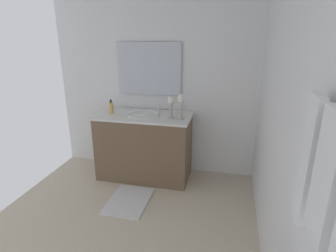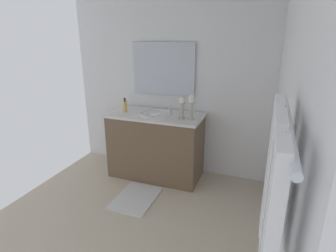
{
  "view_description": "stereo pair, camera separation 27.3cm",
  "coord_description": "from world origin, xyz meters",
  "px_view_note": "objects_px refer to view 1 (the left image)",
  "views": [
    {
      "loc": [
        1.97,
        0.96,
        1.81
      ],
      "look_at": [
        -0.11,
        0.49,
        1.09
      ],
      "focal_mm": 29.38,
      "sensor_mm": 36.0,
      "label": 1
    },
    {
      "loc": [
        1.89,
        1.23,
        1.81
      ],
      "look_at": [
        -0.11,
        0.49,
        1.09
      ],
      "focal_mm": 29.38,
      "sensor_mm": 36.0,
      "label": 2
    }
  ],
  "objects_px": {
    "bath_mat": "(129,201)",
    "sink_basin": "(144,118)",
    "towel_near_vanity": "(308,161)",
    "vanity_cabinet": "(144,146)",
    "towel_center": "(327,177)",
    "candle_holder_short": "(171,107)",
    "mirror": "(149,69)",
    "soap_bottle": "(111,108)",
    "candle_holder_tall": "(181,106)"
  },
  "relations": [
    {
      "from": "bath_mat",
      "to": "sink_basin",
      "type": "bearing_deg",
      "value": 179.91
    },
    {
      "from": "towel_near_vanity",
      "to": "vanity_cabinet",
      "type": "bearing_deg",
      "value": -147.69
    },
    {
      "from": "sink_basin",
      "to": "towel_center",
      "type": "distance_m",
      "value": 2.74
    },
    {
      "from": "vanity_cabinet",
      "to": "candle_holder_short",
      "type": "xyz_separation_m",
      "value": [
        0.06,
        0.36,
        0.56
      ]
    },
    {
      "from": "mirror",
      "to": "bath_mat",
      "type": "bearing_deg",
      "value": -0.0
    },
    {
      "from": "sink_basin",
      "to": "mirror",
      "type": "relative_size",
      "value": 0.48
    },
    {
      "from": "mirror",
      "to": "soap_bottle",
      "type": "xyz_separation_m",
      "value": [
        0.3,
        -0.42,
        -0.46
      ]
    },
    {
      "from": "candle_holder_short",
      "to": "towel_near_vanity",
      "type": "distance_m",
      "value": 2.3
    },
    {
      "from": "towel_center",
      "to": "bath_mat",
      "type": "distance_m",
      "value": 2.57
    },
    {
      "from": "candle_holder_short",
      "to": "vanity_cabinet",
      "type": "bearing_deg",
      "value": -99.83
    },
    {
      "from": "mirror",
      "to": "soap_bottle",
      "type": "distance_m",
      "value": 0.69
    },
    {
      "from": "vanity_cabinet",
      "to": "bath_mat",
      "type": "distance_m",
      "value": 0.75
    },
    {
      "from": "towel_center",
      "to": "soap_bottle",
      "type": "bearing_deg",
      "value": -142.61
    },
    {
      "from": "vanity_cabinet",
      "to": "bath_mat",
      "type": "height_order",
      "value": "vanity_cabinet"
    },
    {
      "from": "sink_basin",
      "to": "candle_holder_short",
      "type": "xyz_separation_m",
      "value": [
        0.06,
        0.36,
        0.18
      ]
    },
    {
      "from": "vanity_cabinet",
      "to": "soap_bottle",
      "type": "bearing_deg",
      "value": -86.58
    },
    {
      "from": "candle_holder_tall",
      "to": "towel_center",
      "type": "xyz_separation_m",
      "value": [
        2.25,
        0.86,
        0.39
      ]
    },
    {
      "from": "mirror",
      "to": "candle_holder_tall",
      "type": "relative_size",
      "value": 2.87
    },
    {
      "from": "candle_holder_short",
      "to": "soap_bottle",
      "type": "xyz_separation_m",
      "value": [
        -0.04,
        -0.78,
        -0.06
      ]
    },
    {
      "from": "vanity_cabinet",
      "to": "sink_basin",
      "type": "height_order",
      "value": "sink_basin"
    },
    {
      "from": "candle_holder_short",
      "to": "mirror",
      "type": "bearing_deg",
      "value": -133.27
    },
    {
      "from": "bath_mat",
      "to": "soap_bottle",
      "type": "bearing_deg",
      "value": -145.23
    },
    {
      "from": "candle_holder_short",
      "to": "towel_near_vanity",
      "type": "xyz_separation_m",
      "value": [
        2.05,
        0.97,
        0.37
      ]
    },
    {
      "from": "candle_holder_tall",
      "to": "bath_mat",
      "type": "height_order",
      "value": "candle_holder_tall"
    },
    {
      "from": "mirror",
      "to": "soap_bottle",
      "type": "bearing_deg",
      "value": -53.81
    },
    {
      "from": "sink_basin",
      "to": "soap_bottle",
      "type": "bearing_deg",
      "value": -86.59
    },
    {
      "from": "towel_center",
      "to": "mirror",
      "type": "bearing_deg",
      "value": -152.78
    },
    {
      "from": "soap_bottle",
      "to": "towel_center",
      "type": "relative_size",
      "value": 0.43
    },
    {
      "from": "candle_holder_short",
      "to": "towel_center",
      "type": "bearing_deg",
      "value": 23.32
    },
    {
      "from": "sink_basin",
      "to": "candle_holder_tall",
      "type": "height_order",
      "value": "candle_holder_tall"
    },
    {
      "from": "sink_basin",
      "to": "candle_holder_tall",
      "type": "bearing_deg",
      "value": 81.54
    },
    {
      "from": "candle_holder_tall",
      "to": "towel_center",
      "type": "bearing_deg",
      "value": 20.83
    },
    {
      "from": "sink_basin",
      "to": "candle_holder_tall",
      "type": "distance_m",
      "value": 0.52
    },
    {
      "from": "candle_holder_tall",
      "to": "towel_near_vanity",
      "type": "xyz_separation_m",
      "value": [
        2.04,
        0.86,
        0.35
      ]
    },
    {
      "from": "vanity_cabinet",
      "to": "candle_holder_short",
      "type": "distance_m",
      "value": 0.67
    },
    {
      "from": "vanity_cabinet",
      "to": "candle_holder_short",
      "type": "bearing_deg",
      "value": 80.17
    },
    {
      "from": "towel_center",
      "to": "towel_near_vanity",
      "type": "bearing_deg",
      "value": 180.0
    },
    {
      "from": "sink_basin",
      "to": "towel_near_vanity",
      "type": "relative_size",
      "value": 0.79
    },
    {
      "from": "mirror",
      "to": "towel_center",
      "type": "bearing_deg",
      "value": 27.22
    },
    {
      "from": "candle_holder_tall",
      "to": "candle_holder_short",
      "type": "distance_m",
      "value": 0.12
    },
    {
      "from": "vanity_cabinet",
      "to": "candle_holder_tall",
      "type": "bearing_deg",
      "value": 81.56
    },
    {
      "from": "towel_center",
      "to": "bath_mat",
      "type": "bearing_deg",
      "value": -141.73
    },
    {
      "from": "candle_holder_tall",
      "to": "bath_mat",
      "type": "bearing_deg",
      "value": -41.06
    },
    {
      "from": "soap_bottle",
      "to": "bath_mat",
      "type": "distance_m",
      "value": 1.17
    },
    {
      "from": "mirror",
      "to": "towel_near_vanity",
      "type": "height_order",
      "value": "mirror"
    },
    {
      "from": "candle_holder_tall",
      "to": "towel_center",
      "type": "distance_m",
      "value": 2.44
    },
    {
      "from": "candle_holder_short",
      "to": "towel_center",
      "type": "xyz_separation_m",
      "value": [
        2.26,
        0.97,
        0.41
      ]
    },
    {
      "from": "candle_holder_short",
      "to": "towel_near_vanity",
      "type": "height_order",
      "value": "towel_near_vanity"
    },
    {
      "from": "candle_holder_tall",
      "to": "soap_bottle",
      "type": "xyz_separation_m",
      "value": [
        -0.05,
        -0.9,
        -0.08
      ]
    },
    {
      "from": "soap_bottle",
      "to": "candle_holder_tall",
      "type": "bearing_deg",
      "value": 87.03
    }
  ]
}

